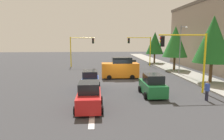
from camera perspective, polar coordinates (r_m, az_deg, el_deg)
name	(u,v)px	position (r m, az deg, el deg)	size (l,w,h in m)	color
ground_plane	(119,81)	(25.21, 1.88, -3.15)	(120.00, 120.00, 0.00)	#353538
sidewalk_kerb	(185,73)	(32.72, 19.53, -0.80)	(80.00, 4.00, 0.15)	gray
lane_arrow_near	(92,117)	(14.00, -5.59, -12.85)	(2.40, 1.10, 1.10)	silver
apartment_block	(223,35)	(39.53, 28.47, 8.46)	(24.73, 9.30, 11.49)	gray
traffic_signal_far_left	(141,46)	(39.45, 8.04, 6.76)	(0.36, 4.59, 5.56)	yellow
traffic_signal_near_left	(186,51)	(20.36, 20.01, 4.91)	(0.36, 4.59, 5.65)	yellow
traffic_signal_far_right	(81,46)	(38.69, -8.75, 6.68)	(0.36, 4.59, 5.53)	yellow
street_lamp_curbside	(181,45)	(30.55, 18.72, 6.67)	(2.15, 0.28, 7.00)	slate
tree_roadside_near	(213,39)	(26.09, 26.27, 7.65)	(4.25, 4.25, 7.77)	brown
tree_roadside_far	(155,43)	(44.25, 11.83, 7.36)	(3.64, 3.64, 6.63)	brown
tree_roadside_mid	(175,42)	(34.91, 17.18, 7.55)	(3.96, 3.96, 7.23)	brown
delivery_van_orange	(120,69)	(27.00, 2.32, 0.39)	(2.22, 4.80, 2.77)	orange
car_green	(153,86)	(19.17, 11.22, -4.30)	(3.92, 2.06, 1.98)	#1E7238
car_yellow	(130,66)	(32.81, 4.96, 1.14)	(4.12, 2.08, 1.98)	yellow
car_red	(89,97)	(15.35, -6.38, -7.42)	(3.90, 2.03, 1.98)	red
car_blue	(90,81)	(20.79, -6.05, -3.19)	(3.89, 1.98, 1.98)	blue
pedestrian_crossing	(207,90)	(18.90, 24.92, -5.10)	(0.40, 0.24, 1.70)	#262638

